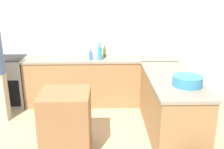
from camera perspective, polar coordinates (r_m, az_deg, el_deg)
wall_back at (r=5.15m, az=-2.59°, el=9.43°), size 8.00×0.06×2.70m
counter_back at (r=5.04m, az=-2.51°, el=-1.29°), size 2.81×0.64×0.90m
counter_peninsula at (r=4.05m, az=12.52°, el=-6.58°), size 0.69×1.79×0.90m
range_oven at (r=5.35m, az=-21.19°, el=-1.33°), size 0.60×0.62×0.91m
island_table at (r=3.58m, az=-9.92°, el=-10.23°), size 0.64×0.61×0.85m
mixing_bowl at (r=3.57m, az=16.11°, el=-1.33°), size 0.39×0.39×0.13m
water_bottle_blue at (r=4.76m, az=-4.65°, el=4.18°), size 0.07×0.07×0.20m
dish_soap_bottle at (r=4.73m, az=-2.71°, el=4.70°), size 0.08×0.08×0.32m
olive_oil_bottle at (r=4.98m, az=-1.67°, el=4.86°), size 0.06×0.06×0.21m
vinegar_bottle_clear at (r=4.85m, az=-2.96°, el=4.72°), size 0.07×0.07×0.26m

